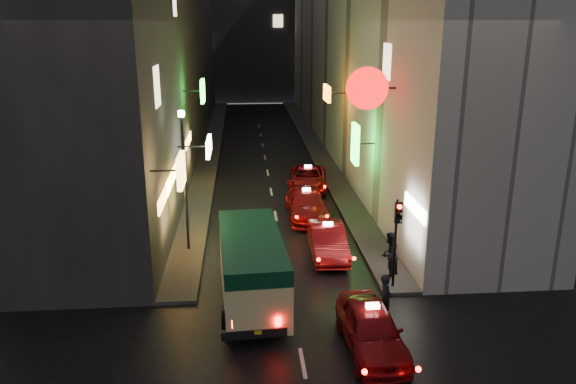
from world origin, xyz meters
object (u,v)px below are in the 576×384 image
object	(u,v)px
pedestrian_crossing	(386,296)
minibus	(252,262)
traffic_light	(397,225)
taxi_near	(372,326)
lamp_post	(185,172)

from	to	relation	value
pedestrian_crossing	minibus	bearing A→B (deg)	80.23
minibus	traffic_light	distance (m)	5.56
minibus	pedestrian_crossing	world-z (taller)	minibus
minibus	taxi_near	world-z (taller)	minibus
pedestrian_crossing	traffic_light	distance (m)	2.96
pedestrian_crossing	lamp_post	xyz separation A→B (m)	(-7.29, 6.77, 2.73)
minibus	pedestrian_crossing	bearing A→B (deg)	-20.66
taxi_near	traffic_light	world-z (taller)	traffic_light
taxi_near	traffic_light	distance (m)	4.66
traffic_light	lamp_post	distance (m)	9.42
pedestrian_crossing	lamp_post	world-z (taller)	lamp_post
taxi_near	lamp_post	world-z (taller)	lamp_post
pedestrian_crossing	lamp_post	size ratio (longest dim) A/B	0.32
minibus	lamp_post	xyz separation A→B (m)	(-2.76, 5.06, 2.06)
taxi_near	pedestrian_crossing	xyz separation A→B (m)	(0.86, 1.65, 0.15)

